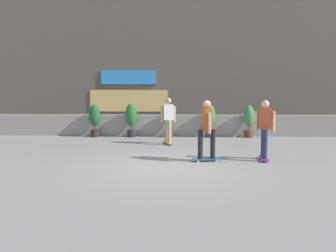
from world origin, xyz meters
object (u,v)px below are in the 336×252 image
object	(u,v)px
potted_plant_3	(210,119)
potted_plant_4	(249,119)
potted_plant_1	(131,118)
skater_far_left	(207,128)
potted_plant_2	(169,120)
potted_plant_0	(95,118)
skater_by_wall_left	(168,119)
skater_mid_plaza	(265,127)

from	to	relation	value
potted_plant_3	potted_plant_4	distance (m)	1.61
potted_plant_1	skater_far_left	distance (m)	5.59
potted_plant_2	potted_plant_4	xyz separation A→B (m)	(3.31, -0.00, 0.04)
potted_plant_1	potted_plant_3	xyz separation A→B (m)	(3.29, 0.00, -0.04)
potted_plant_0	potted_plant_1	distance (m)	1.54
potted_plant_0	skater_by_wall_left	bearing A→B (deg)	-30.93
skater_by_wall_left	potted_plant_0	bearing A→B (deg)	149.07
skater_far_left	skater_by_wall_left	bearing A→B (deg)	111.22
potted_plant_2	potted_plant_0	bearing A→B (deg)	-180.00
skater_far_left	skater_by_wall_left	size ratio (longest dim) A/B	1.00
potted_plant_2	skater_far_left	bearing A→B (deg)	-76.43
potted_plant_0	potted_plant_1	xyz separation A→B (m)	(1.54, -0.00, 0.03)
potted_plant_4	potted_plant_2	bearing A→B (deg)	180.00
skater_by_wall_left	potted_plant_3	bearing A→B (deg)	48.44
potted_plant_3	skater_far_left	bearing A→B (deg)	-96.15
potted_plant_1	potted_plant_3	bearing A→B (deg)	0.00
potted_plant_3	skater_far_left	world-z (taller)	skater_far_left
skater_mid_plaza	skater_by_wall_left	bearing A→B (deg)	135.38
potted_plant_2	skater_far_left	distance (m)	5.01
potted_plant_3	potted_plant_0	bearing A→B (deg)	180.00
potted_plant_1	skater_mid_plaza	xyz separation A→B (m)	(4.40, -4.64, 0.13)
potted_plant_0	potted_plant_2	size ratio (longest dim) A/B	1.07
potted_plant_3	skater_far_left	xyz separation A→B (m)	(-0.52, -4.86, 0.17)
potted_plant_1	potted_plant_4	xyz separation A→B (m)	(4.90, 0.00, -0.06)
potted_plant_2	potted_plant_3	distance (m)	1.70
potted_plant_2	potted_plant_1	bearing A→B (deg)	-180.00
potted_plant_4	skater_by_wall_left	world-z (taller)	skater_by_wall_left
potted_plant_2	skater_by_wall_left	distance (m)	1.91
skater_mid_plaza	potted_plant_2	bearing A→B (deg)	121.17
potted_plant_0	skater_far_left	size ratio (longest dim) A/B	0.81
potted_plant_0	skater_by_wall_left	size ratio (longest dim) A/B	0.81
potted_plant_2	potted_plant_4	bearing A→B (deg)	-0.00
potted_plant_0	skater_far_left	world-z (taller)	skater_far_left
potted_plant_1	potted_plant_0	bearing A→B (deg)	180.00
potted_plant_3	skater_mid_plaza	xyz separation A→B (m)	(1.11, -4.64, 0.17)
potted_plant_0	potted_plant_3	xyz separation A→B (m)	(4.83, 0.00, -0.01)
potted_plant_2	potted_plant_4	world-z (taller)	potted_plant_4
potted_plant_1	potted_plant_4	size ratio (longest dim) A/B	1.06
potted_plant_0	skater_by_wall_left	xyz separation A→B (m)	(3.16, -1.89, 0.16)
potted_plant_3	potted_plant_2	bearing A→B (deg)	180.00
skater_mid_plaza	potted_plant_3	bearing A→B (deg)	103.46
skater_far_left	potted_plant_0	bearing A→B (deg)	131.56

